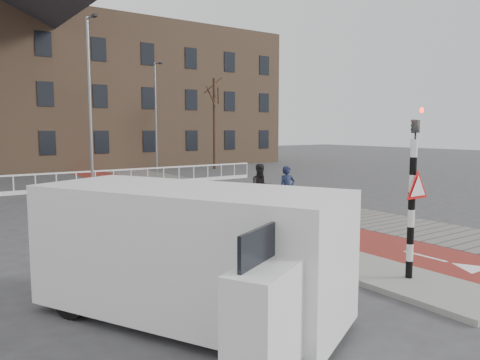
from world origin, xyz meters
TOP-DOWN VIEW (x-y plane):
  - ground at (0.00, 0.00)m, footprint 120.00×120.00m
  - bike_lane at (1.50, 10.00)m, footprint 2.50×60.00m
  - sidewalk at (4.30, 10.00)m, footprint 3.00×60.00m
  - curb_island at (-0.70, 4.00)m, footprint 1.80×16.00m
  - traffic_signal at (-0.60, -2.02)m, footprint 0.80×0.80m
  - bollard at (-0.97, 0.66)m, footprint 0.12×0.12m
  - cyclist_near at (1.98, 4.86)m, footprint 1.06×1.89m
  - cyclist_far at (1.19, 5.37)m, footprint 1.10×1.88m
  - van at (-5.24, -0.96)m, footprint 4.24×5.61m
  - railing at (-5.00, 17.00)m, footprint 28.00×0.10m
  - townhouse_row at (-3.00, 32.00)m, footprint 46.00×10.00m
  - tree_right at (10.74, 23.76)m, footprint 0.24×0.24m
  - streetlight_near at (-2.45, 12.89)m, footprint 0.12×0.12m
  - streetlight_right at (5.75, 23.81)m, footprint 0.12×0.12m

SIDE VIEW (x-z plane):
  - ground at x=0.00m, z-range 0.00..0.00m
  - bike_lane at x=1.50m, z-range 0.00..0.01m
  - sidewalk at x=4.30m, z-range 0.00..0.01m
  - curb_island at x=-0.70m, z-range 0.00..0.12m
  - railing at x=-5.00m, z-range -0.19..0.80m
  - bollard at x=-0.97m, z-range 0.12..0.93m
  - cyclist_near at x=1.98m, z-range -0.30..1.58m
  - cyclist_far at x=1.19m, z-range -0.16..1.79m
  - van at x=-5.24m, z-range 0.06..2.31m
  - traffic_signal at x=-0.60m, z-range 0.15..3.83m
  - tree_right at x=10.74m, z-range 0.00..7.13m
  - streetlight_right at x=5.75m, z-range 0.00..7.92m
  - streetlight_near at x=-2.45m, z-range 0.00..7.97m
  - townhouse_row at x=-3.00m, z-range -0.14..15.76m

